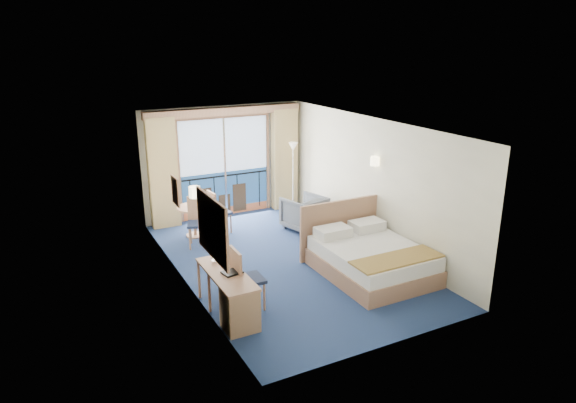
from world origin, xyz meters
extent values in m
plane|color=navy|center=(0.00, 0.00, 0.00)|extent=(6.50, 6.50, 0.00)
cube|color=white|center=(0.00, 3.26, 1.35)|extent=(4.00, 0.02, 2.70)
cube|color=white|center=(0.00, -3.26, 1.35)|extent=(4.00, 0.02, 2.70)
cube|color=white|center=(-2.01, 0.00, 1.35)|extent=(0.02, 6.50, 2.70)
cube|color=white|center=(2.01, 0.00, 1.35)|extent=(0.02, 6.50, 2.70)
cube|color=silver|center=(0.00, 0.00, 2.71)|extent=(4.00, 6.50, 0.02)
cube|color=navy|center=(0.00, 3.22, 0.56)|extent=(2.20, 0.02, 1.08)
cube|color=#BED5F9|center=(0.00, 3.22, 1.76)|extent=(2.20, 0.02, 1.32)
cube|color=#964D2E|center=(0.00, 3.22, 0.10)|extent=(2.20, 0.02, 0.20)
cube|color=black|center=(0.00, 3.22, 1.00)|extent=(2.20, 0.02, 0.04)
cube|color=tan|center=(0.00, 3.21, 2.46)|extent=(2.36, 0.03, 0.12)
cube|color=tan|center=(-1.15, 3.21, 1.20)|extent=(0.06, 0.03, 2.40)
cube|color=tan|center=(1.15, 3.21, 1.20)|extent=(0.06, 0.03, 2.40)
cube|color=silver|center=(0.00, 3.21, 1.20)|extent=(0.05, 0.02, 2.40)
cube|color=#382819|center=(0.35, 3.21, 0.40)|extent=(0.35, 0.02, 0.70)
cube|color=#382819|center=(-0.55, 3.21, 0.40)|extent=(0.35, 0.02, 0.70)
cube|color=#382819|center=(-0.05, 3.21, 0.30)|extent=(0.30, 0.02, 0.45)
cube|color=black|center=(-0.90, 3.22, 0.55)|extent=(0.02, 0.01, 0.90)
cube|color=black|center=(-0.30, 3.22, 0.55)|extent=(0.03, 0.01, 0.90)
cube|color=black|center=(0.30, 3.22, 0.55)|extent=(0.03, 0.01, 0.90)
cube|color=black|center=(0.90, 3.22, 0.55)|extent=(0.02, 0.01, 0.90)
cube|color=tan|center=(-1.55, 3.07, 1.28)|extent=(0.65, 0.22, 2.55)
cube|color=tan|center=(1.55, 3.07, 1.28)|extent=(0.65, 0.22, 2.55)
cube|color=tan|center=(0.00, 3.10, 2.58)|extent=(3.80, 0.25, 0.18)
cube|color=tan|center=(-1.98, -1.50, 1.55)|extent=(0.04, 1.25, 0.95)
cube|color=#AAB2BC|center=(-1.95, -1.50, 1.55)|extent=(0.01, 1.12, 0.82)
cube|color=tan|center=(-1.98, 0.45, 1.60)|extent=(0.03, 0.42, 0.52)
cube|color=gray|center=(-1.96, 0.45, 1.60)|extent=(0.01, 0.34, 0.44)
cylinder|color=beige|center=(-1.94, -0.60, 1.85)|extent=(0.18, 0.18, 0.18)
cylinder|color=beige|center=(1.94, -0.15, 1.85)|extent=(0.18, 0.18, 0.18)
cube|color=tan|center=(1.14, -1.28, 0.16)|extent=(1.67, 2.09, 0.31)
cube|color=silver|center=(1.14, -1.28, 0.44)|extent=(1.61, 2.03, 0.26)
cube|color=#AB8E42|center=(1.14, -1.96, 0.59)|extent=(1.65, 0.57, 0.03)
cube|color=silver|center=(0.75, -0.53, 0.67)|extent=(0.65, 0.42, 0.19)
cube|color=silver|center=(1.54, -0.53, 0.67)|extent=(0.65, 0.42, 0.19)
cube|color=tan|center=(1.14, -0.18, 0.57)|extent=(1.83, 0.06, 1.15)
cube|color=#A17D55|center=(1.77, 0.12, 0.27)|extent=(0.42, 0.40, 0.55)
cube|color=silver|center=(1.76, 0.08, 0.58)|extent=(0.20, 0.18, 0.07)
imported|color=#495058|center=(1.22, 1.44, 0.39)|extent=(1.02, 1.04, 0.78)
cylinder|color=silver|center=(1.61, 2.73, 0.02)|extent=(0.24, 0.24, 0.03)
cylinder|color=silver|center=(1.61, 2.73, 0.83)|extent=(0.03, 0.03, 1.66)
cone|color=beige|center=(1.61, 2.73, 1.66)|extent=(0.22, 0.22, 0.20)
cube|color=tan|center=(-1.73, -1.36, 0.69)|extent=(0.52, 1.51, 0.04)
cube|color=#A17D55|center=(-1.73, -1.88, 0.34)|extent=(0.49, 0.45, 0.67)
cylinder|color=tan|center=(-1.96, -1.17, 0.34)|extent=(0.05, 0.05, 0.67)
cylinder|color=tan|center=(-1.50, -1.17, 0.34)|extent=(0.05, 0.05, 0.67)
cylinder|color=tan|center=(-1.96, -0.65, 0.34)|extent=(0.05, 0.05, 0.67)
cylinder|color=tan|center=(-1.50, -0.65, 0.34)|extent=(0.05, 0.05, 0.67)
cube|color=#1D2744|center=(-1.35, -1.35, 0.51)|extent=(0.46, 0.46, 0.05)
cube|color=tan|center=(-1.56, -1.34, 0.79)|extent=(0.05, 0.45, 0.54)
cylinder|color=tan|center=(-1.17, -1.54, 0.24)|extent=(0.04, 0.04, 0.49)
cylinder|color=tan|center=(-1.16, -1.17, 0.24)|extent=(0.04, 0.04, 0.49)
cylinder|color=tan|center=(-1.54, -1.53, 0.24)|extent=(0.04, 0.04, 0.49)
cylinder|color=tan|center=(-1.53, -1.16, 0.24)|extent=(0.04, 0.04, 0.49)
cube|color=black|center=(-1.65, -1.41, 0.72)|extent=(0.33, 0.27, 0.03)
cylinder|color=silver|center=(-1.76, -0.90, 0.74)|extent=(0.11, 0.11, 0.02)
cylinder|color=silver|center=(-1.76, -0.90, 0.92)|extent=(0.02, 0.02, 0.38)
cone|color=beige|center=(-1.76, -0.90, 1.11)|extent=(0.10, 0.10, 0.10)
cylinder|color=tan|center=(-1.14, 2.18, 0.66)|extent=(0.75, 0.75, 0.04)
cylinder|color=tan|center=(-1.14, 2.18, 0.33)|extent=(0.08, 0.08, 0.66)
cylinder|color=tan|center=(-1.14, 2.18, 0.01)|extent=(0.42, 0.42, 0.03)
cube|color=#1D2744|center=(-0.56, 2.12, 0.47)|extent=(0.46, 0.46, 0.05)
cube|color=tan|center=(-0.76, 2.10, 0.73)|extent=(0.09, 0.42, 0.50)
cylinder|color=tan|center=(-0.37, 1.97, 0.23)|extent=(0.04, 0.04, 0.45)
cylinder|color=tan|center=(-0.41, 2.31, 0.23)|extent=(0.04, 0.04, 0.45)
cylinder|color=tan|center=(-0.71, 1.93, 0.23)|extent=(0.04, 0.04, 0.45)
cylinder|color=tan|center=(-0.75, 2.27, 0.23)|extent=(0.04, 0.04, 0.45)
cube|color=#1D2744|center=(-1.25, 1.54, 0.50)|extent=(0.57, 0.57, 0.05)
cube|color=tan|center=(-1.18, 1.74, 0.78)|extent=(0.43, 0.19, 0.53)
cylinder|color=tan|center=(-1.49, 1.44, 0.24)|extent=(0.04, 0.04, 0.48)
cylinder|color=tan|center=(-1.15, 1.31, 0.24)|extent=(0.04, 0.04, 0.48)
cylinder|color=tan|center=(-1.36, 1.78, 0.24)|extent=(0.04, 0.04, 0.48)
cylinder|color=tan|center=(-1.02, 1.65, 0.24)|extent=(0.04, 0.04, 0.48)
camera|label=1|loc=(-4.23, -8.25, 4.17)|focal=32.00mm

